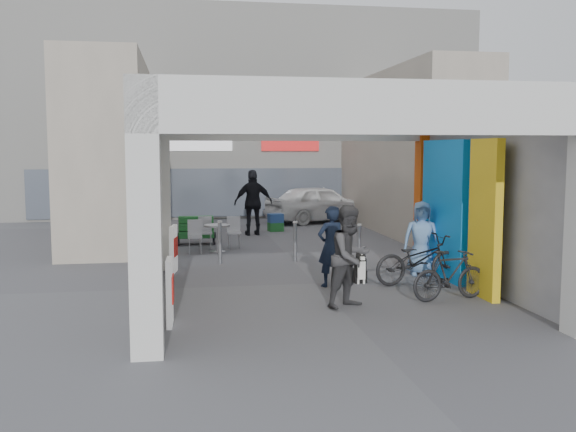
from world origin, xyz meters
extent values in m
plane|color=#545459|center=(0.00, 0.00, 0.00)|extent=(90.00, 90.00, 0.00)
cube|color=silver|center=(-3.00, -4.00, 1.75)|extent=(0.40, 0.40, 3.50)
cube|color=silver|center=(-3.00, 2.00, 1.75)|extent=(0.40, 0.40, 3.50)
cube|color=#D74F0C|center=(3.00, 2.00, 1.75)|extent=(0.40, 0.40, 3.50)
plane|color=beige|center=(-3.00, -1.00, 1.75)|extent=(0.00, 6.40, 6.40)
plane|color=#A8A7AD|center=(3.00, -1.00, 1.75)|extent=(0.00, 6.40, 6.40)
cube|color=#0D7EDC|center=(2.70, 0.20, 1.40)|extent=(0.15, 2.00, 2.80)
cube|color=yellow|center=(2.70, -1.60, 1.40)|extent=(0.15, 1.00, 2.80)
plane|color=#B7B7B2|center=(0.00, -1.00, 3.50)|extent=(6.40, 6.40, 0.00)
cube|color=silver|center=(0.00, 2.05, 3.15)|extent=(6.40, 0.30, 0.70)
cube|color=silver|center=(0.00, -4.05, 3.15)|extent=(6.40, 0.30, 0.70)
cube|color=silver|center=(0.00, 2.22, 3.10)|extent=(4.20, 0.05, 0.55)
cube|color=silver|center=(0.00, 14.00, 4.00)|extent=(18.00, 4.00, 8.00)
cube|color=#515966|center=(0.00, 11.95, 1.00)|extent=(16.20, 0.06, 1.80)
cube|color=white|center=(-2.00, 11.96, 2.80)|extent=(2.60, 0.06, 0.50)
cube|color=red|center=(1.50, 11.96, 2.80)|extent=(2.20, 0.06, 0.50)
cube|color=#ADA08F|center=(-4.50, 7.50, 2.50)|extent=(2.00, 9.00, 5.00)
cube|color=#ADA08F|center=(4.50, 7.50, 2.50)|extent=(2.00, 9.00, 5.00)
cylinder|color=#96989F|center=(-1.72, 2.47, 0.49)|extent=(0.09, 0.09, 0.98)
cylinder|color=#96989F|center=(0.04, 2.53, 0.46)|extent=(0.09, 0.09, 0.93)
cylinder|color=#96989F|center=(1.50, 2.22, 0.43)|extent=(0.09, 0.09, 0.87)
cube|color=silver|center=(-2.75, -2.56, 0.50)|extent=(0.10, 0.55, 1.00)
cube|color=red|center=(-2.71, -2.56, 0.55)|extent=(0.05, 0.39, 0.40)
cube|color=silver|center=(-2.75, 1.62, 0.50)|extent=(0.17, 0.56, 1.00)
cube|color=red|center=(-2.71, 1.62, 0.55)|extent=(0.10, 0.39, 0.40)
cylinder|color=#A1A1A6|center=(-1.69, 4.23, 0.34)|extent=(0.06, 0.06, 0.68)
cylinder|color=#A1A1A6|center=(-1.69, 4.23, 0.01)|extent=(0.41, 0.41, 0.02)
cylinder|color=#A1A1A6|center=(-1.69, 4.23, 0.68)|extent=(0.66, 0.66, 0.05)
cube|color=#A1A1A6|center=(-2.25, 4.05, 0.21)|extent=(0.36, 0.36, 0.42)
cube|color=#A1A1A6|center=(-2.25, 4.21, 0.63)|extent=(0.36, 0.05, 0.42)
cube|color=#A1A1A6|center=(-1.22, 4.70, 0.21)|extent=(0.36, 0.36, 0.42)
cube|color=#A1A1A6|center=(-1.22, 4.87, 0.63)|extent=(0.36, 0.05, 0.42)
cube|color=#A1A1A6|center=(-1.97, 4.80, 0.21)|extent=(0.36, 0.36, 0.42)
cube|color=#A1A1A6|center=(-1.97, 4.97, 0.63)|extent=(0.36, 0.05, 0.42)
cube|color=black|center=(-2.19, 5.65, 0.14)|extent=(1.15, 0.58, 0.29)
cube|color=#1B5F27|center=(-2.19, 5.51, 0.29)|extent=(0.96, 0.34, 0.17)
cube|color=#1B5F27|center=(-2.19, 5.65, 0.48)|extent=(0.96, 0.34, 0.17)
cube|color=#1B5F27|center=(-2.19, 5.80, 0.67)|extent=(0.96, 0.34, 0.17)
cube|color=#1B5F27|center=(0.38, 8.10, 0.14)|extent=(0.50, 0.42, 0.28)
cube|color=navy|center=(0.38, 8.10, 0.42)|extent=(0.50, 0.42, 0.28)
cube|color=black|center=(0.87, 0.03, 0.12)|extent=(0.25, 0.33, 0.25)
cube|color=black|center=(0.87, -0.11, 0.31)|extent=(0.20, 0.17, 0.37)
cube|color=white|center=(0.87, -0.20, 0.27)|extent=(0.16, 0.03, 0.35)
cylinder|color=white|center=(0.81, -0.18, 0.14)|extent=(0.05, 0.05, 0.29)
cylinder|color=white|center=(0.93, -0.18, 0.14)|extent=(0.05, 0.05, 0.29)
sphere|color=black|center=(0.87, -0.13, 0.54)|extent=(0.20, 0.20, 0.20)
cube|color=white|center=(0.87, -0.23, 0.52)|extent=(0.08, 0.12, 0.06)
cone|color=black|center=(0.82, -0.09, 0.63)|extent=(0.07, 0.07, 0.08)
cone|color=black|center=(0.92, -0.09, 0.63)|extent=(0.07, 0.07, 0.08)
imported|color=black|center=(0.24, -0.29, 0.77)|extent=(0.65, 0.52, 1.55)
imported|color=#3A393C|center=(0.19, -1.92, 0.85)|extent=(1.04, 0.98, 1.70)
imported|color=#6088BB|center=(2.35, 0.51, 0.77)|extent=(0.85, 0.65, 1.54)
imported|color=black|center=(-0.42, 7.28, 1.00)|extent=(1.20, 0.55, 2.00)
imported|color=black|center=(1.96, -0.35, 0.48)|extent=(1.92, 0.95, 0.96)
imported|color=black|center=(2.02, -1.73, 0.44)|extent=(1.52, 0.69, 0.88)
imported|color=white|center=(2.29, 10.39, 0.67)|extent=(4.24, 2.75, 1.34)
camera|label=1|loc=(-2.52, -12.07, 2.62)|focal=40.00mm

